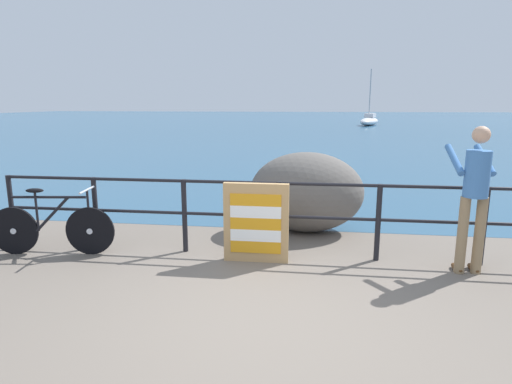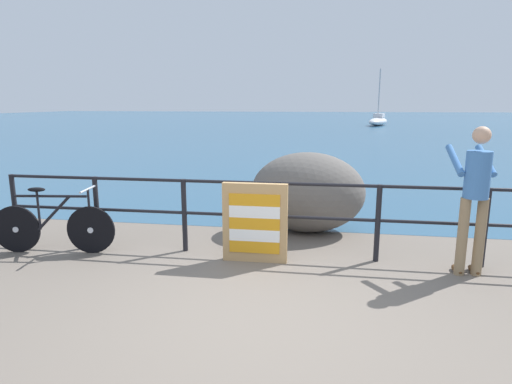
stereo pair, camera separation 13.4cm
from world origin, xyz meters
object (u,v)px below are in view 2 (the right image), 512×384
object	(u,v)px
bicycle	(54,225)
folded_deckchair_stack	(255,223)
sailboat	(378,121)
person_at_railing	(475,194)
breakwater_boulder_main	(308,192)

from	to	relation	value
bicycle	folded_deckchair_stack	xyz separation A→B (m)	(2.79, 0.10, 0.13)
bicycle	sailboat	distance (m)	36.05
person_at_railing	sailboat	xyz separation A→B (m)	(2.97, 34.99, -0.57)
bicycle	sailboat	bearing A→B (deg)	69.38
breakwater_boulder_main	sailboat	size ratio (longest dim) A/B	0.37
breakwater_boulder_main	folded_deckchair_stack	bearing A→B (deg)	-112.53
folded_deckchair_stack	breakwater_boulder_main	distance (m)	1.61
bicycle	person_at_railing	world-z (taller)	person_at_railing
person_at_railing	folded_deckchair_stack	bearing A→B (deg)	84.72
folded_deckchair_stack	breakwater_boulder_main	world-z (taller)	breakwater_boulder_main
person_at_railing	sailboat	world-z (taller)	sailboat
breakwater_boulder_main	sailboat	bearing A→B (deg)	81.56
person_at_railing	folded_deckchair_stack	size ratio (longest dim) A/B	1.71
person_at_railing	folded_deckchair_stack	distance (m)	2.66
person_at_railing	folded_deckchair_stack	xyz separation A→B (m)	(-2.61, 0.02, -0.47)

